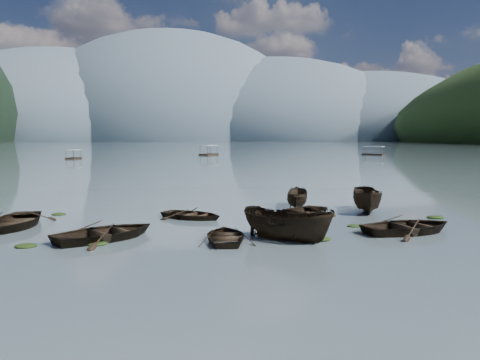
{
  "coord_description": "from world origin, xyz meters",
  "views": [
    {
      "loc": [
        -2.52,
        -18.76,
        4.78
      ],
      "look_at": [
        0.0,
        12.0,
        2.0
      ],
      "focal_mm": 35.0,
      "sensor_mm": 36.0,
      "label": 1
    }
  ],
  "objects": [
    {
      "name": "rowboat_3",
      "position": [
        -1.41,
        2.78,
        0.0
      ],
      "size": [
        2.76,
        3.85,
        0.79
      ],
      "primitive_type": "imported",
      "rotation": [
        0.0,
        0.0,
        3.13
      ],
      "color": "black",
      "rests_on": "ground"
    },
    {
      "name": "haze_mtn_d",
      "position": [
        320.0,
        900.0,
        0.0
      ],
      "size": [
        520.0,
        520.0,
        220.0
      ],
      "primitive_type": "ellipsoid",
      "color": "#475666",
      "rests_on": "ground"
    },
    {
      "name": "pontoon_left",
      "position": [
        -31.88,
        91.43,
        0.0
      ],
      "size": [
        2.66,
        5.38,
        1.99
      ],
      "primitive_type": null,
      "rotation": [
        0.0,
        0.0,
        -0.1
      ],
      "color": "black",
      "rests_on": "ground"
    },
    {
      "name": "weed_clump_3",
      "position": [
        5.69,
        5.6,
        0.0
      ],
      "size": [
        0.79,
        0.66,
        0.17
      ],
      "primitive_type": "ellipsoid",
      "color": "black",
      "rests_on": "ground"
    },
    {
      "name": "rowboat_0",
      "position": [
        -12.6,
        7.06,
        0.0
      ],
      "size": [
        4.07,
        5.39,
        1.05
      ],
      "primitive_type": "imported",
      "rotation": [
        0.0,
        0.0,
        0.09
      ],
      "color": "black",
      "rests_on": "ground"
    },
    {
      "name": "weed_clump_5",
      "position": [
        -11.46,
        10.93,
        0.0
      ],
      "size": [
        0.89,
        0.72,
        0.19
      ],
      "primitive_type": "ellipsoid",
      "color": "black",
      "rests_on": "ground"
    },
    {
      "name": "rowboat_5",
      "position": [
        8.17,
        10.47,
        0.0
      ],
      "size": [
        2.95,
        5.06,
        1.84
      ],
      "primitive_type": "imported",
      "rotation": [
        0.0,
        0.0,
        -0.26
      ],
      "color": "black",
      "rests_on": "ground"
    },
    {
      "name": "pontoon_right",
      "position": [
        45.93,
        110.04,
        0.0
      ],
      "size": [
        6.14,
        5.77,
        2.28
      ],
      "primitive_type": null,
      "rotation": [
        0.0,
        0.0,
        0.86
      ],
      "color": "black",
      "rests_on": "ground"
    },
    {
      "name": "weed_clump_7",
      "position": [
        11.38,
        7.79,
        0.0
      ],
      "size": [
        1.01,
        0.81,
        0.22
      ],
      "primitive_type": "ellipsoid",
      "color": "black",
      "rests_on": "ground"
    },
    {
      "name": "haze_mtn_c",
      "position": [
        140.0,
        900.0,
        0.0
      ],
      "size": [
        520.0,
        520.0,
        260.0
      ],
      "primitive_type": "ellipsoid",
      "color": "#475666",
      "rests_on": "ground"
    },
    {
      "name": "pontoon_centre",
      "position": [
        -0.52,
        112.47,
        0.0
      ],
      "size": [
        5.75,
        7.4,
        2.63
      ],
      "primitive_type": null,
      "rotation": [
        0.0,
        0.0,
        -0.49
      ],
      "color": "black",
      "rests_on": "ground"
    },
    {
      "name": "haze_mtn_a",
      "position": [
        -260.0,
        900.0,
        0.0
      ],
      "size": [
        520.0,
        520.0,
        280.0
      ],
      "primitive_type": "ellipsoid",
      "color": "#475666",
      "rests_on": "ground"
    },
    {
      "name": "rowboat_4",
      "position": [
        7.93,
        3.79,
        0.0
      ],
      "size": [
        5.79,
        4.79,
        1.04
      ],
      "primitive_type": "imported",
      "rotation": [
        0.0,
        0.0,
        1.84
      ],
      "color": "black",
      "rests_on": "ground"
    },
    {
      "name": "rowboat_2",
      "position": [
        1.44,
        2.49,
        0.0
      ],
      "size": [
        4.77,
        4.4,
        1.83
      ],
      "primitive_type": "imported",
      "rotation": [
        0.0,
        0.0,
        0.87
      ],
      "color": "black",
      "rests_on": "ground"
    },
    {
      "name": "ground_plane",
      "position": [
        0.0,
        0.0,
        0.0
      ],
      "size": [
        2400.0,
        2400.0,
        0.0
      ],
      "primitive_type": "plane",
      "color": "#526166"
    },
    {
      "name": "weed_clump_6",
      "position": [
        1.25,
        8.39,
        0.0
      ],
      "size": [
        0.89,
        0.74,
        0.18
      ],
      "primitive_type": "ellipsoid",
      "color": "black",
      "rests_on": "ground"
    },
    {
      "name": "weed_clump_0",
      "position": [
        -10.27,
        2.15,
        0.0
      ],
      "size": [
        0.96,
        0.79,
        0.21
      ],
      "primitive_type": "ellipsoid",
      "color": "black",
      "rests_on": "ground"
    },
    {
      "name": "rowboat_6",
      "position": [
        -3.14,
        8.93,
        0.0
      ],
      "size": [
        4.83,
        4.52,
        0.81
      ],
      "primitive_type": "imported",
      "rotation": [
        0.0,
        0.0,
        0.98
      ],
      "color": "black",
      "rests_on": "ground"
    },
    {
      "name": "weed_clump_1",
      "position": [
        -7.26,
        2.34,
        0.0
      ],
      "size": [
        0.98,
        0.78,
        0.22
      ],
      "primitive_type": "ellipsoid",
      "color": "black",
      "rests_on": "ground"
    },
    {
      "name": "haze_mtn_b",
      "position": [
        -60.0,
        900.0,
        0.0
      ],
      "size": [
        520.0,
        520.0,
        340.0
      ],
      "primitive_type": "ellipsoid",
      "color": "#475666",
      "rests_on": "ground"
    },
    {
      "name": "weed_clump_2",
      "position": [
        2.94,
        2.44,
        0.0
      ],
      "size": [
        1.1,
        0.88,
        0.24
      ],
      "primitive_type": "ellipsoid",
      "color": "black",
      "rests_on": "ground"
    },
    {
      "name": "rowboat_8",
      "position": [
        4.02,
        12.91,
        0.0
      ],
      "size": [
        2.29,
        3.99,
        1.45
      ],
      "primitive_type": "imported",
      "rotation": [
        0.0,
        0.0,
        2.9
      ],
      "color": "black",
      "rests_on": "ground"
    },
    {
      "name": "rowboat_1",
      "position": [
        -7.07,
        3.49,
        0.0
      ],
      "size": [
        6.09,
        5.88,
        1.03
      ],
      "primitive_type": "imported",
      "rotation": [
        0.0,
        0.0,
        2.25
      ],
      "color": "black",
      "rests_on": "ground"
    },
    {
      "name": "rowboat_7",
      "position": [
        3.33,
        8.74,
        0.0
      ],
      "size": [
        5.74,
        5.85,
        0.99
      ],
      "primitive_type": "imported",
      "rotation": [
        0.0,
        0.0,
        5.56
      ],
      "color": "black",
      "rests_on": "ground"
    }
  ]
}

